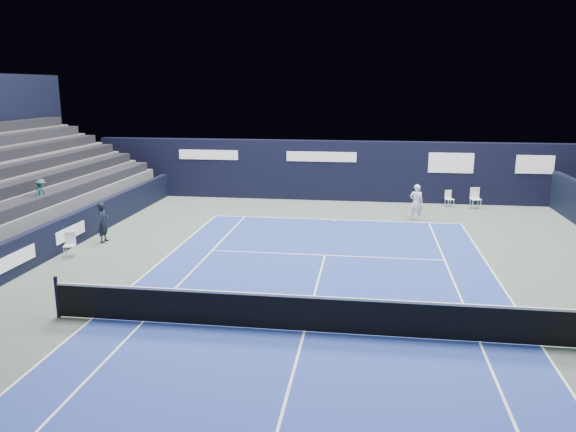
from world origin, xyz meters
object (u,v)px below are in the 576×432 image
object	(u,v)px
tennis_net	(304,312)
tennis_player	(416,202)
folding_chair_back_a	(449,196)
line_judge_chair	(70,243)
folding_chair_back_b	(475,197)

from	to	relation	value
tennis_net	tennis_player	size ratio (longest dim) A/B	8.05
tennis_player	folding_chair_back_a	bearing A→B (deg)	60.14
folding_chair_back_a	tennis_net	distance (m)	16.54
tennis_player	line_judge_chair	bearing A→B (deg)	-149.41
folding_chair_back_b	tennis_net	size ratio (longest dim) A/B	0.08
folding_chair_back_b	line_judge_chair	size ratio (longest dim) A/B	1.21
folding_chair_back_a	tennis_net	xyz separation A→B (m)	(-5.41, -15.63, -0.03)
line_judge_chair	tennis_player	distance (m)	14.47
line_judge_chair	tennis_net	size ratio (longest dim) A/B	0.07
folding_chair_back_a	line_judge_chair	size ratio (longest dim) A/B	0.97
line_judge_chair	tennis_player	world-z (taller)	tennis_player
folding_chair_back_b	tennis_net	distance (m)	16.69
folding_chair_back_b	tennis_player	size ratio (longest dim) A/B	0.64
line_judge_chair	tennis_net	xyz separation A→B (m)	(8.87, -5.08, 0.03)
line_judge_chair	tennis_player	xyz separation A→B (m)	(12.45, 7.36, 0.32)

